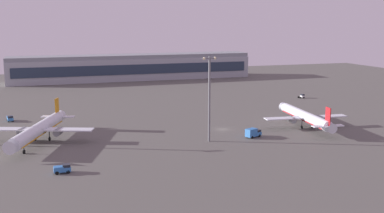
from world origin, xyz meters
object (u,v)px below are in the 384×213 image
object	(u,v)px
airplane_far_stand	(305,117)
catering_truck	(253,133)
airplane_taxiway_distant	(39,129)
baggage_tractor	(63,169)
apron_light_central	(209,94)
pushback_tug	(302,96)
maintenance_van	(10,118)

from	to	relation	value
airplane_far_stand	catering_truck	size ratio (longest dim) A/B	6.49
airplane_taxiway_distant	baggage_tractor	size ratio (longest dim) A/B	9.96
baggage_tractor	apron_light_central	world-z (taller)	apron_light_central
baggage_tractor	pushback_tug	bearing A→B (deg)	122.08
maintenance_van	pushback_tug	world-z (taller)	maintenance_van
pushback_tug	airplane_taxiway_distant	bearing A→B (deg)	-72.96
airplane_taxiway_distant	baggage_tractor	world-z (taller)	airplane_taxiway_distant
baggage_tractor	apron_light_central	distance (m)	50.98
airplane_taxiway_distant	apron_light_central	world-z (taller)	apron_light_central
baggage_tractor	airplane_far_stand	bearing A→B (deg)	104.24
maintenance_van	baggage_tractor	distance (m)	70.92
apron_light_central	baggage_tractor	bearing A→B (deg)	-159.23
airplane_far_stand	maintenance_van	xyz separation A→B (m)	(-101.77, 44.10, -2.67)
airplane_far_stand	baggage_tractor	bearing A→B (deg)	-157.48
airplane_far_stand	maintenance_van	world-z (taller)	airplane_far_stand
pushback_tug	apron_light_central	bearing A→B (deg)	-53.07
pushback_tug	maintenance_van	bearing A→B (deg)	-89.01
catering_truck	maintenance_van	xyz separation A→B (m)	(-77.46, 51.55, -0.40)
baggage_tractor	maintenance_van	bearing A→B (deg)	-168.84
airplane_far_stand	airplane_taxiway_distant	size ratio (longest dim) A/B	0.95
catering_truck	maintenance_van	world-z (taller)	catering_truck
catering_truck	pushback_tug	xyz separation A→B (m)	(57.68, 63.03, -0.51)
pushback_tug	apron_light_central	xyz separation A→B (m)	(-73.18, -63.18, 14.30)
catering_truck	maintenance_van	bearing A→B (deg)	-145.89
airplane_taxiway_distant	pushback_tug	distance (m)	133.12
airplane_far_stand	baggage_tractor	xyz separation A→B (m)	(-85.60, -24.95, -2.67)
catering_truck	apron_light_central	xyz separation A→B (m)	(-15.50, -0.14, 13.79)
pushback_tug	apron_light_central	size ratio (longest dim) A/B	0.12
catering_truck	pushback_tug	distance (m)	85.44
airplane_far_stand	maintenance_van	distance (m)	110.95
airplane_far_stand	pushback_tug	bearing A→B (deg)	65.30
catering_truck	apron_light_central	world-z (taller)	apron_light_central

